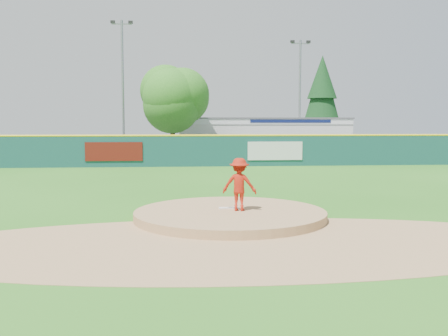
{
  "coord_description": "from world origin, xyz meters",
  "views": [
    {
      "loc": [
        -1.41,
        -14.1,
        2.71
      ],
      "look_at": [
        0.0,
        2.0,
        1.3
      ],
      "focal_mm": 40.0,
      "sensor_mm": 36.0,
      "label": 1
    }
  ],
  "objects": [
    {
      "name": "infield_dirt_arc",
      "position": [
        0.0,
        -3.0,
        0.01
      ],
      "size": [
        15.4,
        15.4,
        0.01
      ],
      "primitive_type": "cylinder",
      "color": "#9E774C",
      "rests_on": "ground"
    },
    {
      "name": "ground",
      "position": [
        0.0,
        0.0,
        0.0
      ],
      "size": [
        120.0,
        120.0,
        0.0
      ],
      "primitive_type": "plane",
      "color": "#286B19",
      "rests_on": "ground"
    },
    {
      "name": "parking_lot",
      "position": [
        0.0,
        27.0,
        0.01
      ],
      "size": [
        44.0,
        16.0,
        0.02
      ],
      "primitive_type": "cube",
      "color": "#38383A",
      "rests_on": "ground"
    },
    {
      "name": "light_pole_right",
      "position": [
        9.0,
        29.0,
        5.54
      ],
      "size": [
        1.75,
        0.25,
        10.0
      ],
      "color": "gray",
      "rests_on": "ground"
    },
    {
      "name": "van",
      "position": [
        1.93,
        25.88,
        0.7
      ],
      "size": [
        4.92,
        2.35,
        1.35
      ],
      "primitive_type": "imported",
      "rotation": [
        0.0,
        0.0,
        1.59
      ],
      "color": "white",
      "rests_on": "parking_lot"
    },
    {
      "name": "pool_building_grp",
      "position": [
        6.0,
        31.99,
        1.66
      ],
      "size": [
        15.2,
        8.2,
        3.31
      ],
      "color": "silver",
      "rests_on": "ground"
    },
    {
      "name": "pitcher",
      "position": [
        0.26,
        -0.05,
        1.01
      ],
      "size": [
        1.09,
        0.8,
        1.51
      ],
      "primitive_type": "imported",
      "rotation": [
        0.0,
        0.0,
        2.87
      ],
      "color": "#A61D0E",
      "rests_on": "pitchers_mound"
    },
    {
      "name": "outfield_fence",
      "position": [
        0.0,
        18.0,
        1.09
      ],
      "size": [
        40.0,
        0.14,
        2.07
      ],
      "color": "#144241",
      "rests_on": "ground"
    },
    {
      "name": "conifer_tree",
      "position": [
        13.0,
        36.0,
        5.54
      ],
      "size": [
        4.4,
        4.4,
        9.5
      ],
      "color": "#382314",
      "rests_on": "ground"
    },
    {
      "name": "playground_slide",
      "position": [
        -12.32,
        21.87,
        0.69
      ],
      "size": [
        0.88,
        2.47,
        1.36
      ],
      "color": "blue",
      "rests_on": "ground"
    },
    {
      "name": "light_pole_left",
      "position": [
        -6.0,
        27.0,
        6.05
      ],
      "size": [
        1.75,
        0.25,
        11.0
      ],
      "color": "gray",
      "rests_on": "ground"
    },
    {
      "name": "pitchers_mound",
      "position": [
        0.0,
        0.0,
        0.0
      ],
      "size": [
        5.5,
        5.5,
        0.5
      ],
      "primitive_type": "cylinder",
      "color": "#9E774C",
      "rests_on": "ground"
    },
    {
      "name": "pitching_rubber",
      "position": [
        0.0,
        0.3,
        0.27
      ],
      "size": [
        0.6,
        0.15,
        0.04
      ],
      "primitive_type": "cube",
      "color": "white",
      "rests_on": "pitchers_mound"
    },
    {
      "name": "deciduous_tree",
      "position": [
        -2.0,
        25.0,
        4.55
      ],
      "size": [
        5.6,
        5.6,
        7.36
      ],
      "color": "#382314",
      "rests_on": "ground"
    },
    {
      "name": "fence_banners",
      "position": [
        -0.44,
        17.92,
        1.0
      ],
      "size": [
        13.96,
        0.04,
        1.2
      ],
      "color": "#5D140D",
      "rests_on": "ground"
    }
  ]
}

